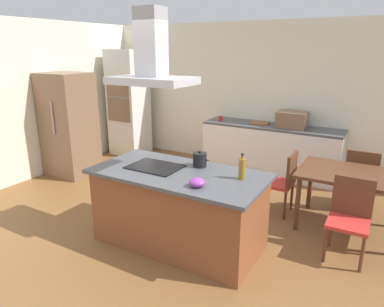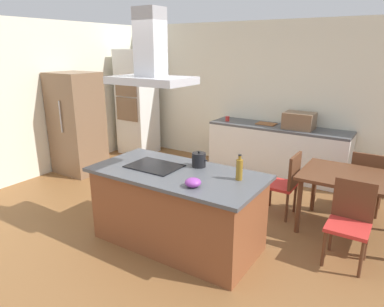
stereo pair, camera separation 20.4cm
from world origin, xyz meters
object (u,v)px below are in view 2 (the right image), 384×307
coffee_mug_red (227,119)px  wall_oven_stack (137,102)px  dining_table (362,183)px  chair_facing_island (350,217)px  refrigerator (77,123)px  chair_at_left_end (286,181)px  range_hood (151,60)px  tea_kettle (199,160)px  countertop_microwave (299,121)px  mixing_bowl (193,182)px  chair_facing_back_wall (367,179)px  cutting_board (266,124)px  olive_oil_bottle (239,169)px  cooktop (154,166)px

coffee_mug_red → wall_oven_stack: (-2.10, -0.16, 0.16)m
dining_table → chair_facing_island: size_ratio=1.57×
refrigerator → chair_at_left_end: refrigerator is taller
range_hood → chair_at_left_end: bearing=50.4°
tea_kettle → wall_oven_stack: size_ratio=0.10×
countertop_microwave → wall_oven_stack: size_ratio=0.23×
mixing_bowl → chair_facing_back_wall: bearing=59.8°
cutting_board → coffee_mug_red: bearing=-170.1°
tea_kettle → chair_at_left_end: 1.39m
dining_table → chair_at_left_end: chair_at_left_end is taller
refrigerator → olive_oil_bottle: bearing=-14.3°
cooktop → mixing_bowl: bearing=-21.0°
cooktop → wall_oven_stack: (-2.58, 2.65, 0.20)m
countertop_microwave → range_hood: bearing=-106.3°
olive_oil_bottle → chair_facing_back_wall: olive_oil_bottle is taller
olive_oil_bottle → wall_oven_stack: 4.38m
countertop_microwave → dining_table: bearing=-50.9°
olive_oil_bottle → wall_oven_stack: (-3.60, 2.50, 0.08)m
cooktop → countertop_microwave: (0.84, 2.88, 0.13)m
olive_oil_bottle → chair_facing_back_wall: size_ratio=0.31×
cooktop → range_hood: 1.20m
cooktop → cutting_board: (0.24, 2.93, 0.00)m
wall_oven_stack → countertop_microwave: bearing=3.9°
tea_kettle → chair_facing_back_wall: size_ratio=0.24×
wall_oven_stack → chair_at_left_end: bearing=-18.7°
cooktop → chair_facing_back_wall: bearing=44.8°
cooktop → coffee_mug_red: 2.84m
chair_at_left_end → chair_facing_island: bearing=-36.0°
coffee_mug_red → refrigerator: (-2.18, -1.72, -0.03)m
tea_kettle → range_hood: size_ratio=0.24×
olive_oil_bottle → countertop_microwave: countertop_microwave is taller
wall_oven_stack → chair_facing_island: size_ratio=2.47×
tea_kettle → refrigerator: bearing=165.4°
countertop_microwave → coffee_mug_red: (-1.32, -0.08, -0.09)m
mixing_bowl → chair_facing_back_wall: size_ratio=0.18×
wall_oven_stack → chair_facing_island: bearing=-22.6°
olive_oil_bottle → countertop_microwave: size_ratio=0.55×
olive_oil_bottle → refrigerator: bearing=165.7°
mixing_bowl → coffee_mug_red: (-1.19, 3.08, -0.00)m
cutting_board → chair_facing_back_wall: size_ratio=0.38×
tea_kettle → coffee_mug_red: tea_kettle is taller
mixing_bowl → chair_facing_island: size_ratio=0.18×
chair_facing_back_wall → coffee_mug_red: bearing=163.4°
wall_oven_stack → cutting_board: bearing=5.7°
olive_oil_bottle → chair_facing_back_wall: bearing=61.1°
olive_oil_bottle → refrigerator: 3.80m
countertop_microwave → wall_oven_stack: bearing=-176.1°
cooktop → coffee_mug_red: size_ratio=6.67×
tea_kettle → range_hood: (-0.44, -0.28, 1.12)m
wall_oven_stack → dining_table: (4.64, -1.26, -0.43)m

